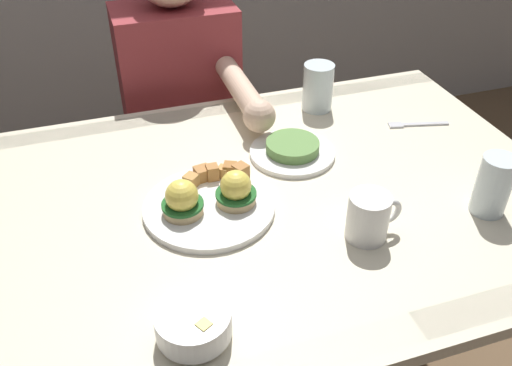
{
  "coord_description": "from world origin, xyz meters",
  "views": [
    {
      "loc": [
        -0.35,
        -0.86,
        1.45
      ],
      "look_at": [
        -0.07,
        0.0,
        0.78
      ],
      "focal_mm": 38.34,
      "sensor_mm": 36.0,
      "label": 1
    }
  ],
  "objects_px": {
    "dining_table": "(285,230)",
    "side_plate": "(292,150)",
    "coffee_mug": "(369,215)",
    "water_glass_far": "(492,189)",
    "eggs_benedict_plate": "(209,200)",
    "water_glass_near": "(318,90)",
    "fork": "(414,124)",
    "fruit_bowl": "(194,324)",
    "diner_person": "(184,108)"
  },
  "relations": [
    {
      "from": "water_glass_far",
      "to": "dining_table",
      "type": "bearing_deg",
      "value": 153.28
    },
    {
      "from": "dining_table",
      "to": "fruit_bowl",
      "type": "relative_size",
      "value": 10.0
    },
    {
      "from": "eggs_benedict_plate",
      "to": "side_plate",
      "type": "xyz_separation_m",
      "value": [
        0.23,
        0.14,
        -0.01
      ]
    },
    {
      "from": "eggs_benedict_plate",
      "to": "diner_person",
      "type": "bearing_deg",
      "value": 83.58
    },
    {
      "from": "fork",
      "to": "water_glass_far",
      "type": "bearing_deg",
      "value": -97.28
    },
    {
      "from": "coffee_mug",
      "to": "water_glass_near",
      "type": "distance_m",
      "value": 0.51
    },
    {
      "from": "water_glass_far",
      "to": "side_plate",
      "type": "xyz_separation_m",
      "value": [
        -0.3,
        0.32,
        -0.04
      ]
    },
    {
      "from": "dining_table",
      "to": "side_plate",
      "type": "bearing_deg",
      "value": 64.04
    },
    {
      "from": "coffee_mug",
      "to": "side_plate",
      "type": "bearing_deg",
      "value": 96.18
    },
    {
      "from": "fruit_bowl",
      "to": "water_glass_near",
      "type": "distance_m",
      "value": 0.79
    },
    {
      "from": "dining_table",
      "to": "coffee_mug",
      "type": "distance_m",
      "value": 0.26
    },
    {
      "from": "fruit_bowl",
      "to": "diner_person",
      "type": "height_order",
      "value": "diner_person"
    },
    {
      "from": "fruit_bowl",
      "to": "coffee_mug",
      "type": "distance_m",
      "value": 0.39
    },
    {
      "from": "dining_table",
      "to": "water_glass_far",
      "type": "bearing_deg",
      "value": -26.72
    },
    {
      "from": "fruit_bowl",
      "to": "side_plate",
      "type": "xyz_separation_m",
      "value": [
        0.33,
        0.44,
        -0.02
      ]
    },
    {
      "from": "eggs_benedict_plate",
      "to": "water_glass_near",
      "type": "bearing_deg",
      "value": 41.0
    },
    {
      "from": "fruit_bowl",
      "to": "water_glass_far",
      "type": "bearing_deg",
      "value": 10.88
    },
    {
      "from": "dining_table",
      "to": "eggs_benedict_plate",
      "type": "relative_size",
      "value": 4.44
    },
    {
      "from": "fork",
      "to": "diner_person",
      "type": "xyz_separation_m",
      "value": [
        -0.51,
        0.44,
        -0.09
      ]
    },
    {
      "from": "diner_person",
      "to": "water_glass_far",
      "type": "bearing_deg",
      "value": -59.22
    },
    {
      "from": "diner_person",
      "to": "fork",
      "type": "bearing_deg",
      "value": -40.58
    },
    {
      "from": "dining_table",
      "to": "water_glass_far",
      "type": "xyz_separation_m",
      "value": [
        0.37,
        -0.18,
        0.16
      ]
    },
    {
      "from": "coffee_mug",
      "to": "side_plate",
      "type": "height_order",
      "value": "coffee_mug"
    },
    {
      "from": "fork",
      "to": "eggs_benedict_plate",
      "type": "bearing_deg",
      "value": -163.94
    },
    {
      "from": "coffee_mug",
      "to": "water_glass_far",
      "type": "height_order",
      "value": "water_glass_far"
    },
    {
      "from": "side_plate",
      "to": "fork",
      "type": "bearing_deg",
      "value": 5.08
    },
    {
      "from": "eggs_benedict_plate",
      "to": "water_glass_near",
      "type": "distance_m",
      "value": 0.5
    },
    {
      "from": "fruit_bowl",
      "to": "water_glass_near",
      "type": "xyz_separation_m",
      "value": [
        0.48,
        0.63,
        0.03
      ]
    },
    {
      "from": "eggs_benedict_plate",
      "to": "coffee_mug",
      "type": "bearing_deg",
      "value": -32.92
    },
    {
      "from": "coffee_mug",
      "to": "eggs_benedict_plate",
      "type": "bearing_deg",
      "value": 147.08
    },
    {
      "from": "eggs_benedict_plate",
      "to": "water_glass_far",
      "type": "distance_m",
      "value": 0.57
    },
    {
      "from": "side_plate",
      "to": "coffee_mug",
      "type": "bearing_deg",
      "value": -83.82
    },
    {
      "from": "fruit_bowl",
      "to": "water_glass_near",
      "type": "height_order",
      "value": "water_glass_near"
    },
    {
      "from": "eggs_benedict_plate",
      "to": "fruit_bowl",
      "type": "distance_m",
      "value": 0.32
    },
    {
      "from": "water_glass_near",
      "to": "coffee_mug",
      "type": "bearing_deg",
      "value": -102.48
    },
    {
      "from": "coffee_mug",
      "to": "diner_person",
      "type": "relative_size",
      "value": 0.1
    },
    {
      "from": "dining_table",
      "to": "coffee_mug",
      "type": "height_order",
      "value": "coffee_mug"
    },
    {
      "from": "eggs_benedict_plate",
      "to": "diner_person",
      "type": "distance_m",
      "value": 0.62
    },
    {
      "from": "fork",
      "to": "side_plate",
      "type": "relative_size",
      "value": 0.77
    },
    {
      "from": "eggs_benedict_plate",
      "to": "fruit_bowl",
      "type": "height_order",
      "value": "eggs_benedict_plate"
    },
    {
      "from": "eggs_benedict_plate",
      "to": "water_glass_far",
      "type": "height_order",
      "value": "water_glass_far"
    },
    {
      "from": "fruit_bowl",
      "to": "diner_person",
      "type": "distance_m",
      "value": 0.93
    },
    {
      "from": "eggs_benedict_plate",
      "to": "fruit_bowl",
      "type": "relative_size",
      "value": 2.25
    },
    {
      "from": "eggs_benedict_plate",
      "to": "fork",
      "type": "xyz_separation_m",
      "value": [
        0.58,
        0.17,
        -0.02
      ]
    },
    {
      "from": "dining_table",
      "to": "fork",
      "type": "bearing_deg",
      "value": 21.58
    },
    {
      "from": "dining_table",
      "to": "diner_person",
      "type": "relative_size",
      "value": 1.05
    },
    {
      "from": "fruit_bowl",
      "to": "coffee_mug",
      "type": "height_order",
      "value": "coffee_mug"
    },
    {
      "from": "fruit_bowl",
      "to": "water_glass_far",
      "type": "distance_m",
      "value": 0.65
    },
    {
      "from": "fork",
      "to": "diner_person",
      "type": "height_order",
      "value": "diner_person"
    },
    {
      "from": "coffee_mug",
      "to": "side_plate",
      "type": "relative_size",
      "value": 0.56
    }
  ]
}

